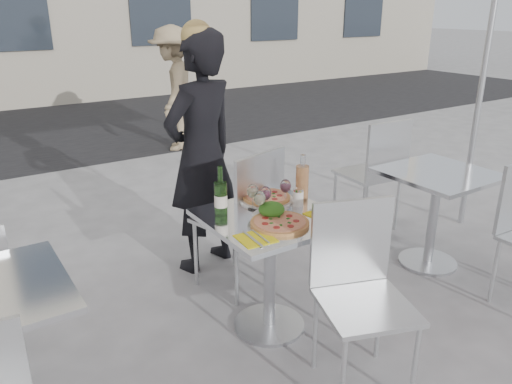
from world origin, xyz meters
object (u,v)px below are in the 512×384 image
woman_diner (202,155)px  wine_bottle (221,197)px  pedestrian_b (174,89)px  side_chair_rfar (377,167)px  wineglass_red_a (266,194)px  pizza_near (280,223)px  side_table_right (436,199)px  carafe (302,182)px  wineglass_white_b (253,192)px  napkin_left (256,238)px  chair_far (246,210)px  napkin_right (324,214)px  sugar_shaker (298,197)px  main_table (270,249)px  wineglass_red_b (285,187)px  pizza_far (267,198)px  chair_near (359,280)px  salad_plate (272,211)px  wineglass_white_a (260,199)px

woman_diner → wine_bottle: size_ratio=5.94×
pedestrian_b → wine_bottle: pedestrian_b is taller
side_chair_rfar → wineglass_red_a: size_ratio=6.40×
pizza_near → side_table_right: bearing=4.8°
carafe → wineglass_white_b: bearing=174.0°
wine_bottle → napkin_left: 0.38m
side_chair_rfar → carafe: carafe is taller
chair_far → side_table_right: bearing=146.0°
napkin_right → side_table_right: bearing=3.0°
sugar_shaker → wineglass_white_b: (-0.26, 0.10, 0.06)m
wineglass_red_a → napkin_right: 0.36m
main_table → pedestrian_b: size_ratio=0.45×
pedestrian_b → napkin_left: bearing=11.1°
wineglass_red_b → napkin_right: (0.09, -0.26, -0.11)m
pizza_far → wineglass_white_b: 0.19m
sugar_shaker → wineglass_white_b: bearing=159.5°
chair_near → pizza_near: bearing=128.9°
wineglass_red_a → wine_bottle: bearing=158.9°
sugar_shaker → wineglass_white_b: size_ratio=0.68×
napkin_left → napkin_right: same height
chair_far → wine_bottle: (-0.35, -0.29, 0.26)m
wineglass_red_a → pizza_far: bearing=53.6°
chair_far → salad_plate: bearing=59.8°
salad_plate → wineglass_white_b: wineglass_white_b is taller
chair_far → side_chair_rfar: bearing=173.0°
wine_bottle → napkin_right: size_ratio=1.47×
side_chair_rfar → wineglass_white_a: side_chair_rfar is taller
napkin_right → salad_plate: bearing=147.1°
chair_near → side_table_right: bearing=42.8°
pedestrian_b → napkin_right: size_ratio=8.31×
carafe → napkin_left: carafe is taller
chair_near → carafe: bearing=95.6°
side_chair_rfar → sugar_shaker: side_chair_rfar is taller
pizza_near → wineglass_white_a: size_ratio=2.07×
side_chair_rfar → napkin_right: bearing=36.4°
wine_bottle → main_table: bearing=-35.2°
wineglass_white_a → wineglass_red_a: 0.09m
side_table_right → wineglass_red_b: (-1.32, 0.11, 0.32)m
wineglass_white_b → pedestrian_b: bearing=71.8°
side_table_right → wineglass_white_a: bearing=179.2°
salad_plate → wineglass_white_a: (-0.06, 0.03, 0.07)m
chair_far → sugar_shaker: (0.11, -0.41, 0.20)m
chair_near → salad_plate: 0.63m
napkin_left → napkin_right: (0.50, 0.05, 0.00)m
pizza_near → pizza_far: size_ratio=0.98×
wineglass_white_b → wine_bottle: bearing=173.7°
sugar_shaker → wineglass_white_a: (-0.29, -0.02, 0.06)m
chair_near → woman_diner: size_ratio=0.55×
chair_far → carafe: carafe is taller
chair_far → pedestrian_b: 3.90m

